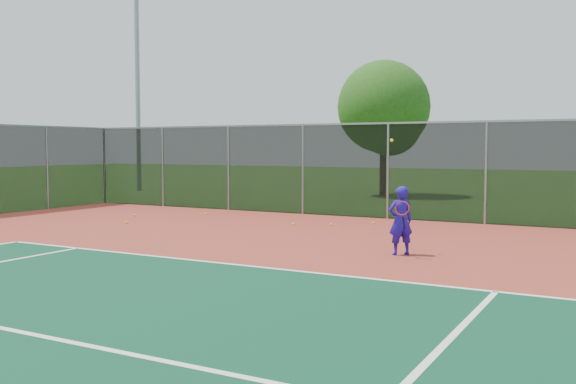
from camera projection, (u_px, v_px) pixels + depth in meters
ground at (291, 323)px, 8.26m from camera, size 120.00×120.00×0.00m
court_apron at (351, 292)px, 10.01m from camera, size 30.00×20.00×0.02m
fence_back at (486, 171)px, 18.67m from camera, size 30.00×0.06×3.03m
tennis_player at (401, 220)px, 13.35m from camera, size 0.62×0.72×2.43m
practice_ball_0 at (293, 224)px, 18.48m from camera, size 0.07×0.07×0.07m
practice_ball_1 at (126, 223)px, 18.85m from camera, size 0.07×0.07×0.07m
practice_ball_2 at (206, 214)px, 21.34m from camera, size 0.07×0.07×0.07m
practice_ball_3 at (331, 225)px, 18.36m from camera, size 0.07×0.07×0.07m
practice_ball_4 at (373, 223)px, 18.74m from camera, size 0.07×0.07×0.07m
practice_ball_5 at (135, 215)px, 20.91m from camera, size 0.07×0.07×0.07m
floodlight_nw at (137, 51)px, 32.85m from camera, size 0.90×0.40×12.85m
tree_back_left at (385, 111)px, 29.47m from camera, size 4.27×4.27×6.27m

